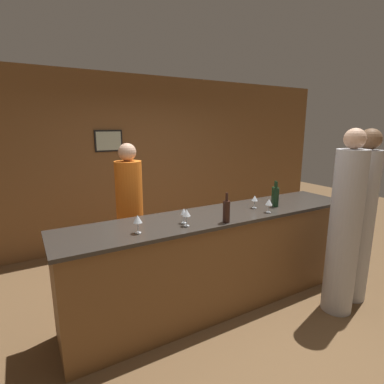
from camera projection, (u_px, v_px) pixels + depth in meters
The scene contains 14 objects.
ground_plane at pixel (218, 302), 3.43m from camera, with size 14.00×14.00×0.00m, color brown.
back_wall at pixel (141, 161), 5.12m from camera, with size 8.00×0.08×2.80m.
bar_counter at pixel (219, 259), 3.32m from camera, with size 3.41×0.70×1.06m.
bartender at pixel (130, 223), 3.61m from camera, with size 0.32×0.32×1.79m.
guest_0 at pixel (344, 229), 3.11m from camera, with size 0.31×0.31×1.96m.
guest_1 at pixel (360, 221), 3.34m from camera, with size 0.29×0.29×1.96m.
wine_bottle_0 at pixel (226, 211), 2.89m from camera, with size 0.07×0.07×0.29m.
wine_bottle_1 at pixel (276, 197), 3.47m from camera, with size 0.07×0.07×0.29m.
wine_bottle_2 at pixel (275, 195), 3.63m from camera, with size 0.08×0.08×0.27m.
wine_glass_0 at pixel (269, 202), 3.22m from camera, with size 0.07×0.07×0.15m.
wine_glass_1 at pixel (138, 219), 2.59m from camera, with size 0.08×0.08×0.16m.
wine_glass_2 at pixel (255, 199), 3.40m from camera, with size 0.07×0.07×0.15m.
wine_glass_3 at pixel (187, 213), 2.78m from camera, with size 0.08×0.08×0.16m.
wine_glass_4 at pixel (184, 212), 2.87m from camera, with size 0.06×0.06×0.15m.
Camera 1 is at (-1.80, -2.52, 1.98)m, focal length 28.00 mm.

